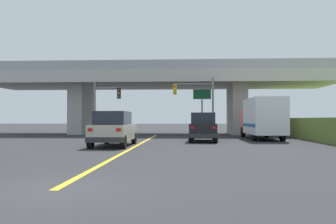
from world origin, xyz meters
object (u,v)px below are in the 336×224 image
at_px(traffic_signal_nearside, 199,98).
at_px(suv_lead, 114,129).
at_px(box_truck, 262,118).
at_px(suv_crossing, 203,127).
at_px(highway_sign, 202,100).
at_px(traffic_signal_farside, 104,102).

bearing_deg(traffic_signal_nearside, suv_lead, -115.45).
xyz_separation_m(suv_lead, box_truck, (10.11, 7.02, 0.63)).
bearing_deg(suv_crossing, highway_sign, 90.85).
height_order(suv_lead, box_truck, box_truck).
xyz_separation_m(suv_crossing, box_truck, (4.68, 2.59, 0.64)).
bearing_deg(suv_lead, suv_crossing, 39.27).
height_order(suv_crossing, highway_sign, highway_sign).
xyz_separation_m(box_truck, traffic_signal_nearside, (-4.74, 4.27, 1.85)).
relative_size(traffic_signal_nearside, highway_sign, 1.14).
distance_m(suv_lead, traffic_signal_nearside, 12.76).
xyz_separation_m(traffic_signal_nearside, highway_sign, (0.45, 3.13, 0.04)).
height_order(box_truck, highway_sign, highway_sign).
distance_m(traffic_signal_farside, highway_sign, 9.81).
distance_m(suv_lead, highway_sign, 15.76).
height_order(suv_lead, traffic_signal_nearside, traffic_signal_nearside).
bearing_deg(traffic_signal_nearside, highway_sign, 81.87).
relative_size(traffic_signal_nearside, traffic_signal_farside, 1.07).
bearing_deg(box_truck, traffic_signal_farside, 164.54).
xyz_separation_m(traffic_signal_farside, highway_sign, (9.08, 3.71, 0.36)).
bearing_deg(box_truck, suv_lead, -145.22).
height_order(suv_lead, highway_sign, highway_sign).
bearing_deg(suv_crossing, suv_lead, -137.61).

